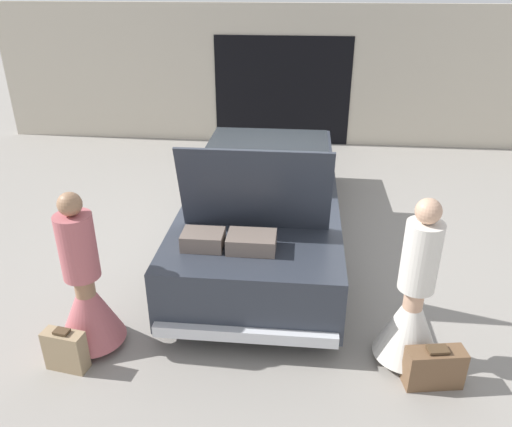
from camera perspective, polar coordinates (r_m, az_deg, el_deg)
name	(u,v)px	position (r m, az deg, el deg)	size (l,w,h in m)	color
ground_plane	(265,238)	(6.98, 1.04, -2.79)	(40.00, 40.00, 0.00)	gray
garage_wall_back	(283,76)	(10.66, 3.07, 15.37)	(12.00, 0.14, 2.80)	beige
car	(265,199)	(6.72, 1.08, 1.69)	(1.89, 4.83, 1.82)	#2D333D
person_left	(86,295)	(5.07, -18.84, -8.81)	(0.65, 0.65, 1.65)	#997051
person_right	(412,308)	(4.83, 17.42, -10.24)	(0.62, 0.62, 1.69)	tan
suitcase_beside_left_person	(66,350)	(5.09, -20.93, -14.40)	(0.41, 0.22, 0.44)	#9E8460
suitcase_beside_right_person	(434,367)	(4.90, 19.68, -16.23)	(0.54, 0.28, 0.41)	brown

